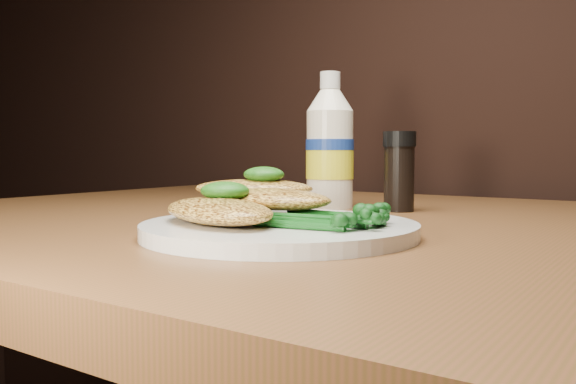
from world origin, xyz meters
The scene contains 9 objects.
plate centered at (0.01, 0.89, 0.76)m, with size 0.25×0.25×0.01m, color white.
chicken_front centered at (-0.03, 0.85, 0.77)m, with size 0.14×0.08×0.02m, color #EBB64A.
chicken_mid centered at (-0.01, 0.91, 0.78)m, with size 0.13×0.07×0.02m, color #EBB64A.
chicken_back centered at (-0.05, 0.93, 0.79)m, with size 0.12×0.06×0.02m, color #EBB64A.
pesto_front centered at (-0.03, 0.87, 0.79)m, with size 0.04×0.04×0.02m, color black.
pesto_back centered at (-0.04, 0.93, 0.80)m, with size 0.04×0.04×0.02m, color black.
broccolini_bundle centered at (0.05, 0.89, 0.77)m, with size 0.11×0.09×0.02m, color #104B15, non-canonical shape.
mayo_bottle centered at (-0.09, 1.15, 0.84)m, with size 0.06×0.06×0.18m, color white, non-canonical shape.
pepper_grinder centered at (0.01, 1.16, 0.80)m, with size 0.04×0.04×0.10m, color black, non-canonical shape.
Camera 1 is at (0.32, 0.45, 0.83)m, focal length 37.51 mm.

